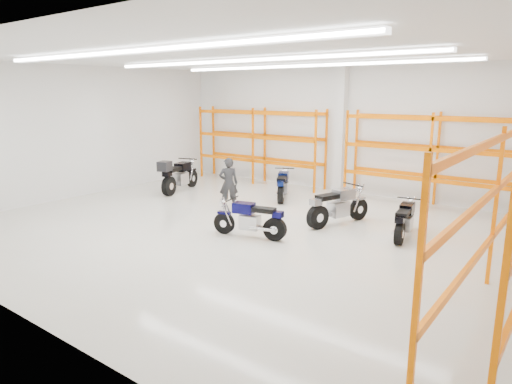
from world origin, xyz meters
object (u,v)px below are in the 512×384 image
Objects in this scene: motorcycle_main at (252,220)px; motorcycle_back_a at (178,176)px; structural_column at (341,130)px; standing_man at (228,183)px; motorcycle_back_b at (283,186)px; motorcycle_back_c at (336,207)px; motorcycle_back_d at (404,221)px.

motorcycle_back_a reaches higher than motorcycle_main.
standing_man is at bearing -110.09° from structural_column.
motorcycle_back_b is 3.33m from motorcycle_back_c.
standing_man is at bearing 141.52° from motorcycle_main.
motorcycle_back_c is 3.55m from standing_man.
standing_man is at bearing -13.80° from motorcycle_back_a.
structural_column reaches higher than standing_man.
motorcycle_back_c is at bearing 178.52° from motorcycle_back_d.
motorcycle_back_d is at bearing 141.22° from standing_man.
motorcycle_back_a is at bearing -56.38° from standing_man.
motorcycle_back_d is (3.08, 2.23, -0.02)m from motorcycle_main.
motorcycle_main is 1.03× the size of motorcycle_back_d.
motorcycle_main is 4.32m from motorcycle_back_b.
motorcycle_main is at bearing -83.14° from structural_column.
standing_man is at bearing -176.21° from motorcycle_back_d.
structural_column is at bearing 133.65° from motorcycle_back_d.
motorcycle_back_d is (8.50, -0.39, -0.17)m from motorcycle_back_a.
motorcycle_main is at bearing -144.11° from motorcycle_back_d.
motorcycle_main is at bearing -25.83° from motorcycle_back_a.
standing_man reaches higher than motorcycle_back_c.
motorcycle_back_a is at bearing -160.11° from motorcycle_back_b.
motorcycle_back_a is 6.59m from motorcycle_back_c.
motorcycle_back_a is 1.29× the size of motorcycle_back_b.
motorcycle_back_c reaches higher than motorcycle_back_b.
motorcycle_back_a is 6.13m from structural_column.
structural_column is at bearing 67.20° from motorcycle_back_b.
motorcycle_back_b is 2.22m from standing_man.
standing_man is (-0.64, -2.09, 0.34)m from motorcycle_back_b.
motorcycle_back_b is (-1.71, 3.96, 0.01)m from motorcycle_main.
motorcycle_back_a is 1.28× the size of motorcycle_back_d.
motorcycle_back_a is 0.54× the size of structural_column.
motorcycle_back_a reaches higher than motorcycle_back_d.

